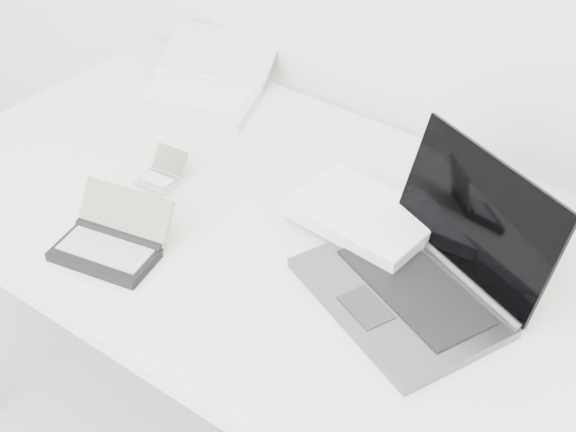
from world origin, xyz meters
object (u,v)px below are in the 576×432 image
Objects in this scene: palmtop_charcoal at (110,243)px; laptop_large at (399,251)px; netbook_open_white at (202,86)px; desk at (314,257)px.

laptop_large is at bearing 20.34° from palmtop_charcoal.
palmtop_charcoal reaches higher than netbook_open_white.
palmtop_charcoal is at bearing -125.14° from laptop_large.
palmtop_charcoal is (-0.26, -0.24, 0.07)m from desk.
netbook_open_white reaches higher than desk.
desk is 3.85× the size of netbook_open_white.
netbook_open_white is at bearing 152.03° from desk.
desk is 3.19× the size of laptop_large.
palmtop_charcoal is (-0.42, -0.27, -0.02)m from laptop_large.
laptop_large is 1.20× the size of netbook_open_white.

